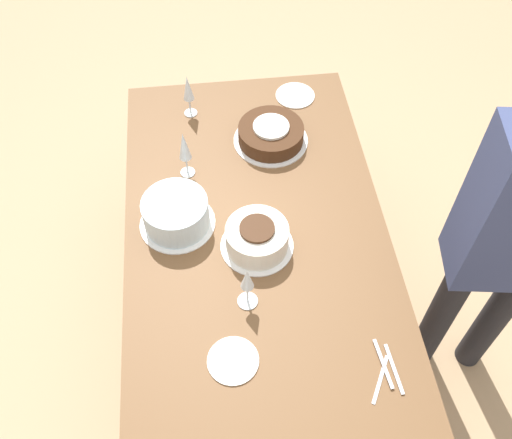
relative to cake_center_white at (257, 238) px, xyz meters
The scene contains 11 objects.
ground_plane 0.81m from the cake_center_white, ahead, with size 12.00×12.00×0.00m, color tan.
dining_table 0.17m from the cake_center_white, ahead, with size 1.71×0.98×0.75m.
cake_center_white is the anchor object (origin of this frame).
cake_front_chocolate 0.55m from the cake_center_white, 12.91° to the right, with size 0.32×0.32×0.09m.
cake_back_decorated 0.32m from the cake_center_white, 64.42° to the left, with size 0.29×0.29×0.13m.
wine_glass_near 0.77m from the cake_center_white, 15.62° to the left, with size 0.06×0.06×0.20m.
wine_glass_far 0.47m from the cake_center_white, 31.21° to the left, with size 0.06×0.06×0.22m.
wine_glass_extra 0.25m from the cake_center_white, 165.23° to the left, with size 0.07×0.07×0.20m.
dessert_plate_left 0.46m from the cake_center_white, 163.45° to the left, with size 0.17×0.17×0.01m.
dessert_plate_right 0.85m from the cake_center_white, 18.63° to the right, with size 0.18×0.18×0.01m.
fork_pile 0.63m from the cake_center_white, 146.39° to the right, with size 0.21×0.11×0.01m.
Camera 1 is at (-1.26, 0.15, 2.49)m, focal length 40.00 mm.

